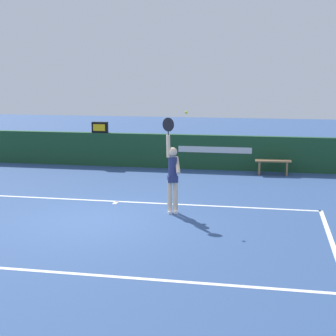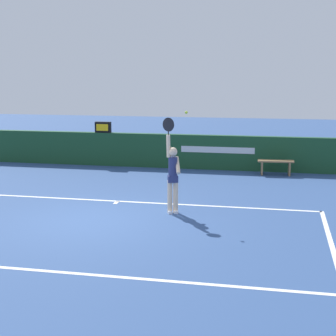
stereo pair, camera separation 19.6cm
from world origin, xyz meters
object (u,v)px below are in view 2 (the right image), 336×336
at_px(tennis_player, 173,174).
at_px(speed_display, 103,127).
at_px(tennis_ball, 186,112).
at_px(courtside_bench_near, 276,164).

bearing_deg(tennis_player, speed_display, 122.13).
bearing_deg(tennis_ball, courtside_bench_near, 69.80).
height_order(tennis_ball, courtside_bench_near, tennis_ball).
relative_size(tennis_player, courtside_bench_near, 1.94).
relative_size(tennis_player, tennis_ball, 34.32).
height_order(tennis_player, tennis_ball, tennis_ball).
height_order(speed_display, tennis_ball, tennis_ball).
xyz_separation_m(speed_display, tennis_ball, (4.27, -6.36, 1.06)).
distance_m(tennis_ball, courtside_bench_near, 6.43).
xyz_separation_m(tennis_player, courtside_bench_near, (2.44, 5.58, -0.61)).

